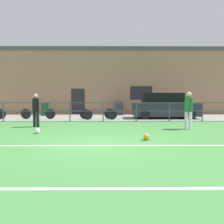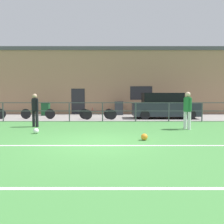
{
  "view_description": "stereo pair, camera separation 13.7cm",
  "coord_description": "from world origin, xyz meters",
  "px_view_note": "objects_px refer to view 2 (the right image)",
  "views": [
    {
      "loc": [
        0.43,
        -7.39,
        1.62
      ],
      "look_at": [
        0.52,
        3.81,
        0.74
      ],
      "focal_mm": 35.8,
      "sensor_mm": 36.0,
      "label": 1
    },
    {
      "loc": [
        0.57,
        -7.39,
        1.62
      ],
      "look_at": [
        0.52,
        3.81,
        0.74
      ],
      "focal_mm": 35.8,
      "sensor_mm": 36.0,
      "label": 2
    }
  ],
  "objects_px": {
    "bicycle_parked_1": "(39,114)",
    "bicycle_parked_2": "(98,114)",
    "player_striker": "(189,108)",
    "soccer_ball_match": "(145,137)",
    "soccer_ball_spare": "(37,131)",
    "parked_car_red": "(165,106)",
    "player_goalkeeper": "(36,108)",
    "bicycle_parked_0": "(100,114)",
    "trash_bin_1": "(120,108)",
    "trash_bin_0": "(47,109)"
  },
  "relations": [
    {
      "from": "bicycle_parked_2",
      "to": "bicycle_parked_1",
      "type": "bearing_deg",
      "value": 180.0
    },
    {
      "from": "player_striker",
      "to": "bicycle_parked_0",
      "type": "relative_size",
      "value": 0.79
    },
    {
      "from": "soccer_ball_spare",
      "to": "trash_bin_0",
      "type": "bearing_deg",
      "value": 103.72
    },
    {
      "from": "player_goalkeeper",
      "to": "bicycle_parked_0",
      "type": "bearing_deg",
      "value": 76.14
    },
    {
      "from": "bicycle_parked_1",
      "to": "bicycle_parked_2",
      "type": "xyz_separation_m",
      "value": [
        3.86,
        -0.0,
        0.0
      ]
    },
    {
      "from": "bicycle_parked_2",
      "to": "trash_bin_1",
      "type": "height_order",
      "value": "trash_bin_1"
    },
    {
      "from": "soccer_ball_match",
      "to": "trash_bin_0",
      "type": "height_order",
      "value": "trash_bin_0"
    },
    {
      "from": "trash_bin_1",
      "to": "parked_car_red",
      "type": "bearing_deg",
      "value": -39.02
    },
    {
      "from": "soccer_ball_match",
      "to": "bicycle_parked_1",
      "type": "xyz_separation_m",
      "value": [
        -6.02,
        6.76,
        0.25
      ]
    },
    {
      "from": "bicycle_parked_2",
      "to": "player_striker",
      "type": "bearing_deg",
      "value": -43.19
    },
    {
      "from": "player_striker",
      "to": "bicycle_parked_1",
      "type": "distance_m",
      "value": 9.42
    },
    {
      "from": "player_striker",
      "to": "bicycle_parked_2",
      "type": "xyz_separation_m",
      "value": [
        -4.52,
        4.25,
        -0.62
      ]
    },
    {
      "from": "player_striker",
      "to": "soccer_ball_spare",
      "type": "bearing_deg",
      "value": 74.04
    },
    {
      "from": "bicycle_parked_0",
      "to": "trash_bin_1",
      "type": "height_order",
      "value": "trash_bin_1"
    },
    {
      "from": "player_goalkeeper",
      "to": "bicycle_parked_1",
      "type": "bearing_deg",
      "value": 137.39
    },
    {
      "from": "trash_bin_1",
      "to": "bicycle_parked_2",
      "type": "bearing_deg",
      "value": -117.92
    },
    {
      "from": "parked_car_red",
      "to": "bicycle_parked_2",
      "type": "relative_size",
      "value": 1.92
    },
    {
      "from": "player_goalkeeper",
      "to": "soccer_ball_match",
      "type": "height_order",
      "value": "player_goalkeeper"
    },
    {
      "from": "player_striker",
      "to": "bicycle_parked_0",
      "type": "bearing_deg",
      "value": 22.45
    },
    {
      "from": "soccer_ball_spare",
      "to": "bicycle_parked_0",
      "type": "bearing_deg",
      "value": 64.87
    },
    {
      "from": "bicycle_parked_2",
      "to": "trash_bin_0",
      "type": "relative_size",
      "value": 2.27
    },
    {
      "from": "player_striker",
      "to": "parked_car_red",
      "type": "xyz_separation_m",
      "value": [
        0.03,
        4.74,
        -0.17
      ]
    },
    {
      "from": "parked_car_red",
      "to": "bicycle_parked_2",
      "type": "xyz_separation_m",
      "value": [
        -4.56,
        -0.5,
        -0.46
      ]
    },
    {
      "from": "trash_bin_1",
      "to": "trash_bin_0",
      "type": "bearing_deg",
      "value": -174.94
    },
    {
      "from": "player_striker",
      "to": "bicycle_parked_2",
      "type": "distance_m",
      "value": 6.23
    },
    {
      "from": "trash_bin_1",
      "to": "soccer_ball_match",
      "type": "bearing_deg",
      "value": -86.4
    },
    {
      "from": "player_goalkeeper",
      "to": "bicycle_parked_0",
      "type": "distance_m",
      "value": 4.36
    },
    {
      "from": "bicycle_parked_1",
      "to": "player_striker",
      "type": "bearing_deg",
      "value": -26.86
    },
    {
      "from": "soccer_ball_match",
      "to": "bicycle_parked_0",
      "type": "xyz_separation_m",
      "value": [
        -1.96,
        6.37,
        0.23
      ]
    },
    {
      "from": "player_goalkeeper",
      "to": "bicycle_parked_1",
      "type": "distance_m",
      "value": 3.64
    },
    {
      "from": "soccer_ball_spare",
      "to": "parked_car_red",
      "type": "xyz_separation_m",
      "value": [
        6.7,
        5.9,
        0.71
      ]
    },
    {
      "from": "soccer_ball_spare",
      "to": "bicycle_parked_1",
      "type": "distance_m",
      "value": 5.67
    },
    {
      "from": "player_goalkeeper",
      "to": "soccer_ball_spare",
      "type": "relative_size",
      "value": 7.37
    },
    {
      "from": "parked_car_red",
      "to": "trash_bin_0",
      "type": "bearing_deg",
      "value": 167.33
    },
    {
      "from": "player_striker",
      "to": "player_goalkeeper",
      "type": "bearing_deg",
      "value": 58.05
    },
    {
      "from": "player_striker",
      "to": "trash_bin_0",
      "type": "height_order",
      "value": "player_striker"
    },
    {
      "from": "player_striker",
      "to": "soccer_ball_match",
      "type": "distance_m",
      "value": 3.56
    },
    {
      "from": "parked_car_red",
      "to": "trash_bin_0",
      "type": "relative_size",
      "value": 4.34
    },
    {
      "from": "soccer_ball_match",
      "to": "parked_car_red",
      "type": "xyz_separation_m",
      "value": [
        2.39,
        7.26,
        0.7
      ]
    },
    {
      "from": "bicycle_parked_1",
      "to": "soccer_ball_spare",
      "type": "bearing_deg",
      "value": -72.44
    },
    {
      "from": "soccer_ball_match",
      "to": "trash_bin_1",
      "type": "bearing_deg",
      "value": 93.6
    },
    {
      "from": "soccer_ball_match",
      "to": "trash_bin_1",
      "type": "xyz_separation_m",
      "value": [
        -0.61,
        9.69,
        0.44
      ]
    },
    {
      "from": "player_goalkeeper",
      "to": "soccer_ball_match",
      "type": "xyz_separation_m",
      "value": [
        5.0,
        -3.31,
        -0.82
      ]
    },
    {
      "from": "player_goalkeeper",
      "to": "bicycle_parked_0",
      "type": "xyz_separation_m",
      "value": [
        3.04,
        3.06,
        -0.59
      ]
    },
    {
      "from": "soccer_ball_match",
      "to": "soccer_ball_spare",
      "type": "xyz_separation_m",
      "value": [
        -4.31,
        1.36,
        -0.01
      ]
    },
    {
      "from": "soccer_ball_spare",
      "to": "bicycle_parked_2",
      "type": "relative_size",
      "value": 0.1
    },
    {
      "from": "bicycle_parked_0",
      "to": "trash_bin_1",
      "type": "relative_size",
      "value": 2.08
    },
    {
      "from": "bicycle_parked_2",
      "to": "trash_bin_0",
      "type": "height_order",
      "value": "trash_bin_0"
    },
    {
      "from": "bicycle_parked_0",
      "to": "bicycle_parked_2",
      "type": "xyz_separation_m",
      "value": [
        -0.2,
        0.39,
        0.01
      ]
    },
    {
      "from": "player_goalkeeper",
      "to": "soccer_ball_spare",
      "type": "xyz_separation_m",
      "value": [
        0.69,
        -1.95,
        -0.83
      ]
    }
  ]
}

